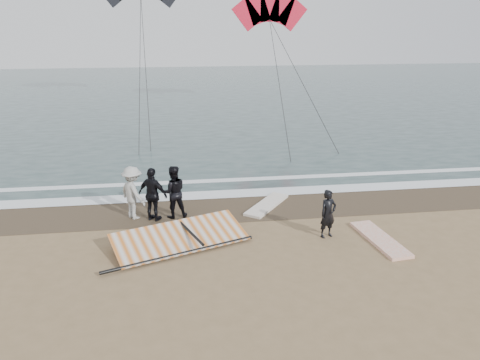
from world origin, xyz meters
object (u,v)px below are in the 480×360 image
at_px(man_main, 328,214).
at_px(sail_rig, 178,238).
at_px(board_white, 380,239).
at_px(board_cream, 267,205).

bearing_deg(man_main, sail_rig, 158.58).
bearing_deg(sail_rig, man_main, -1.77).
height_order(board_white, sail_rig, sail_rig).
bearing_deg(board_cream, board_white, -11.12).
bearing_deg(board_white, board_cream, 125.25).
xyz_separation_m(board_white, board_cream, (-3.01, 3.34, -0.00)).
relative_size(man_main, board_cream, 0.63).
relative_size(board_white, sail_rig, 0.59).
xyz_separation_m(man_main, board_white, (1.58, -0.53, -0.74)).
bearing_deg(sail_rig, board_cream, 38.54).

